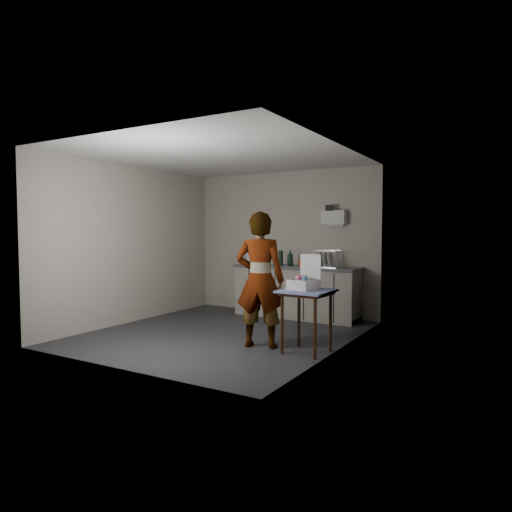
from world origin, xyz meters
The scene contains 15 objects.
ground centered at (0.00, 0.00, 0.00)m, with size 4.00×4.00×0.00m, color #26272B.
wall_back centered at (0.00, 1.99, 1.30)m, with size 3.60×0.02×2.60m, color #B9B1A2.
wall_right centered at (1.79, 0.00, 1.30)m, with size 0.02×4.00×2.60m, color #B9B1A2.
wall_left centered at (-1.79, 0.00, 1.30)m, with size 0.02×4.00×2.60m, color #B9B1A2.
ceiling centered at (0.00, 0.00, 2.60)m, with size 3.60×4.00×0.01m, color white.
kitchen_counter centered at (0.40, 1.70, 0.43)m, with size 2.24×0.62×0.91m.
wall_shelf centered at (1.00, 1.92, 1.75)m, with size 0.42×0.18×0.37m.
side_table centered at (1.50, -0.33, 0.69)m, with size 0.64×0.64×0.79m.
standing_man centered at (0.86, -0.39, 0.89)m, with size 0.65×0.43×1.77m, color #B2A593.
soap_bottle centered at (0.31, 1.64, 1.05)m, with size 0.11×0.11×0.28m, color black.
soda_can centered at (0.46, 1.74, 0.97)m, with size 0.06×0.06×0.12m, color red.
dark_bottle centered at (0.11, 1.67, 1.04)m, with size 0.08×0.08×0.26m, color black.
paper_towel centered at (-0.52, 1.63, 1.03)m, with size 0.14×0.14×0.25m.
dish_rack centered at (0.98, 1.64, 0.98)m, with size 0.42×0.31×0.29m.
bakery_box centered at (1.45, -0.31, 0.89)m, with size 0.37×0.38×0.44m.
Camera 1 is at (3.80, -5.51, 1.53)m, focal length 32.00 mm.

